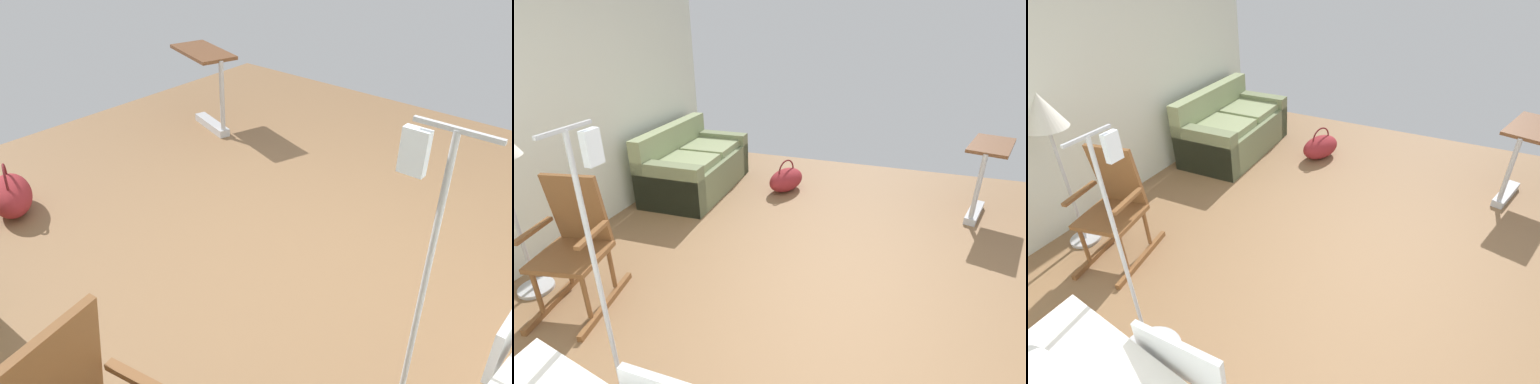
{
  "view_description": "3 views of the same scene",
  "coord_description": "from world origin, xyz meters",
  "views": [
    {
      "loc": [
        -1.78,
        2.37,
        2.29
      ],
      "look_at": [
        -0.06,
        0.39,
        0.74
      ],
      "focal_mm": 35.91,
      "sensor_mm": 36.0,
      "label": 1
    },
    {
      "loc": [
        -2.44,
        -0.31,
        2.06
      ],
      "look_at": [
        0.21,
        0.58,
        0.82
      ],
      "focal_mm": 26.72,
      "sensor_mm": 36.0,
      "label": 2
    },
    {
      "loc": [
        -2.44,
        -0.68,
        2.44
      ],
      "look_at": [
        -0.16,
        0.44,
        0.85
      ],
      "focal_mm": 27.39,
      "sensor_mm": 36.0,
      "label": 3
    }
  ],
  "objects": [
    {
      "name": "back_wall",
      "position": [
        0.0,
        2.72,
        1.35
      ],
      "size": [
        5.69,
        0.1,
        2.7
      ],
      "primitive_type": "cube",
      "color": "silver",
      "rests_on": "ground"
    },
    {
      "name": "iv_pole",
      "position": [
        -1.3,
        0.92,
        0.25
      ],
      "size": [
        0.44,
        0.44,
        1.69
      ],
      "color": "#B2B5BA",
      "rests_on": "ground"
    },
    {
      "name": "rocking_chair",
      "position": [
        -0.55,
        1.9,
        0.5
      ],
      "size": [
        0.84,
        0.61,
        1.05
      ],
      "color": "brown",
      "rests_on": "ground"
    },
    {
      "name": "ground_plane",
      "position": [
        0.0,
        0.0,
        0.0
      ],
      "size": [
        6.86,
        6.86,
        0.0
      ],
      "primitive_type": "plane",
      "color": "olive"
    },
    {
      "name": "duffel_bag",
      "position": [
        2.07,
        0.98,
        0.15
      ],
      "size": [
        0.64,
        0.52,
        0.43
      ],
      "color": "maroon",
      "rests_on": "ground"
    },
    {
      "name": "couch",
      "position": [
        1.74,
        2.15,
        0.31
      ],
      "size": [
        1.62,
        0.89,
        0.85
      ],
      "color": "#737D57",
      "rests_on": "ground"
    },
    {
      "name": "overbed_table",
      "position": [
        2.12,
        -1.32,
        0.53
      ],
      "size": [
        0.88,
        0.62,
        0.84
      ],
      "color": "#B2B5BA",
      "rests_on": "ground"
    }
  ]
}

